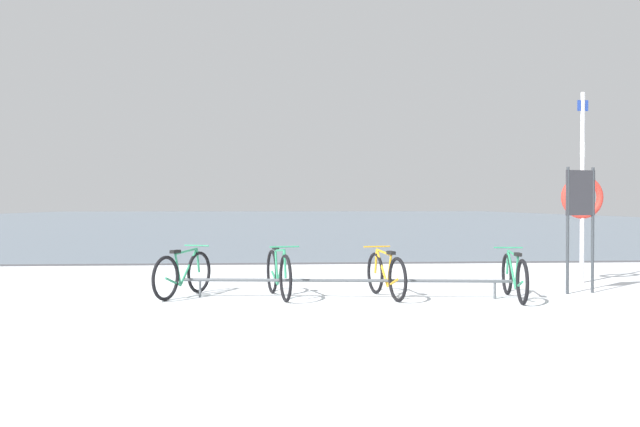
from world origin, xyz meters
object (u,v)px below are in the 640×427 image
at_px(bicycle_0, 183,274).
at_px(bicycle_3, 514,277).
at_px(bicycle_1, 279,274).
at_px(bicycle_2, 386,275).
at_px(info_sign, 580,207).
at_px(rescue_post, 582,193).

bearing_deg(bicycle_0, bicycle_3, -7.33).
bearing_deg(bicycle_1, bicycle_0, 172.33).
distance_m(bicycle_0, bicycle_2, 3.24).
height_order(bicycle_1, bicycle_2, bicycle_1).
height_order(bicycle_2, bicycle_3, bicycle_2).
relative_size(bicycle_1, info_sign, 0.81).
relative_size(bicycle_0, bicycle_1, 0.89).
bearing_deg(bicycle_2, bicycle_3, -9.81).
height_order(bicycle_2, info_sign, info_sign).
relative_size(bicycle_0, info_sign, 0.72).
bearing_deg(bicycle_0, info_sign, -0.49).
xyz_separation_m(bicycle_1, bicycle_3, (3.66, -0.46, -0.02)).
bearing_deg(rescue_post, info_sign, -116.54).
height_order(bicycle_1, info_sign, info_sign).
xyz_separation_m(bicycle_1, bicycle_2, (1.70, -0.12, -0.02)).
bearing_deg(bicycle_2, bicycle_0, 174.18).
xyz_separation_m(bicycle_2, info_sign, (3.31, 0.27, 1.07)).
relative_size(bicycle_2, info_sign, 0.77).
distance_m(bicycle_3, info_sign, 1.83).
bearing_deg(bicycle_2, rescue_post, 23.05).
bearing_deg(rescue_post, bicycle_2, -156.95).
xyz_separation_m(bicycle_0, bicycle_2, (3.23, -0.33, -0.00)).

